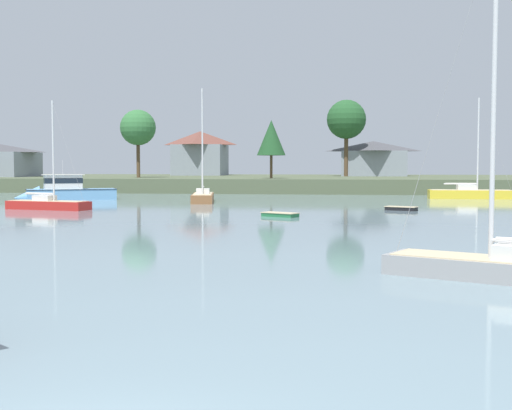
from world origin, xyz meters
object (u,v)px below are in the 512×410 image
(sailboat_wood, at_px, (203,200))
(cruiser_skyblue, at_px, (61,194))
(dinghy_black, at_px, (401,209))
(sailboat_red, at_px, (48,207))
(dinghy_green, at_px, (280,215))
(sailboat_grey, at_px, (511,273))
(sailboat_yellow, at_px, (470,196))

(sailboat_wood, xyz_separation_m, cruiser_skyblue, (-16.21, 2.28, 0.41))
(dinghy_black, relative_size, sailboat_red, 0.29)
(dinghy_green, height_order, sailboat_red, sailboat_red)
(dinghy_green, bearing_deg, sailboat_red, 165.34)
(cruiser_skyblue, bearing_deg, dinghy_black, -19.56)
(cruiser_skyblue, xyz_separation_m, sailboat_grey, (36.01, -46.75, -0.42))
(cruiser_skyblue, distance_m, sailboat_grey, 59.02)
(sailboat_grey, distance_m, sailboat_red, 43.72)
(sailboat_grey, xyz_separation_m, dinghy_green, (-10.09, 26.14, -0.14))
(dinghy_black, distance_m, sailboat_grey, 34.24)
(sailboat_wood, xyz_separation_m, sailboat_red, (-10.56, -13.02, -0.04))
(sailboat_yellow, distance_m, sailboat_red, 45.73)
(sailboat_yellow, xyz_separation_m, sailboat_red, (-38.88, -24.08, -0.04))
(sailboat_grey, xyz_separation_m, sailboat_red, (-30.37, 31.45, -0.03))
(sailboat_wood, xyz_separation_m, sailboat_yellow, (28.31, 11.06, 0.00))
(sailboat_yellow, bearing_deg, dinghy_green, -122.32)
(sailboat_yellow, height_order, sailboat_red, sailboat_yellow)
(sailboat_wood, bearing_deg, cruiser_skyblue, 171.98)
(sailboat_wood, height_order, cruiser_skyblue, sailboat_wood)
(dinghy_black, distance_m, sailboat_yellow, 23.23)
(cruiser_skyblue, height_order, sailboat_grey, sailboat_grey)
(sailboat_wood, relative_size, sailboat_red, 1.24)
(sailboat_wood, bearing_deg, dinghy_green, -62.05)
(cruiser_skyblue, bearing_deg, sailboat_grey, -52.39)
(sailboat_yellow, relative_size, dinghy_green, 4.02)
(sailboat_yellow, relative_size, cruiser_skyblue, 1.11)
(sailboat_wood, height_order, dinghy_black, sailboat_wood)
(dinghy_green, xyz_separation_m, sailboat_red, (-20.29, 5.31, 0.11))
(sailboat_grey, bearing_deg, cruiser_skyblue, 127.61)
(cruiser_skyblue, bearing_deg, sailboat_wood, -8.02)
(cruiser_skyblue, height_order, sailboat_red, sailboat_red)
(sailboat_yellow, distance_m, dinghy_green, 34.77)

